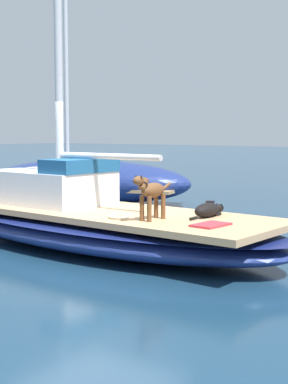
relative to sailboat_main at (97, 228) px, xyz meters
The scene contains 9 objects.
ground_plane 0.34m from the sailboat_main, ahead, with size 120.00×120.00×0.00m, color navy.
sailboat_main is the anchor object (origin of this frame).
cabin_house 1.30m from the sailboat_main, 87.03° to the left, with size 1.50×2.28×0.84m.
dog_black 2.07m from the sailboat_main, 81.21° to the right, with size 0.95×0.27×0.22m.
dog_brown 1.73m from the sailboat_main, 108.20° to the right, with size 0.94×0.22×0.70m.
deck_winch 2.00m from the sailboat_main, 71.27° to the right, with size 0.16×0.16×0.21m.
coiled_rope 1.19m from the sailboat_main, 122.33° to the right, with size 0.32×0.32×0.04m, color beige.
deck_towel 2.52m from the sailboat_main, 99.59° to the right, with size 0.56×0.36×0.03m, color #C6333D.
moored_boat_starboard_side 6.23m from the sailboat_main, 43.36° to the left, with size 3.51×6.35×6.81m.
Camera 1 is at (-7.48, -6.49, 1.99)m, focal length 54.61 mm.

